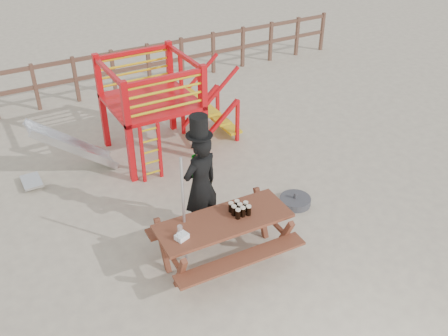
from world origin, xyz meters
TOP-DOWN VIEW (x-y plane):
  - ground at (0.00, 0.00)m, footprint 60.00×60.00m
  - back_fence at (0.00, 7.00)m, footprint 15.09×0.09m
  - playground_fort at (0.12, 3.58)m, footprint 4.71×1.84m
  - picnic_table at (-0.18, -0.07)m, footprint 2.13×1.51m
  - man_with_hat at (-0.15, 0.75)m, footprint 0.76×0.59m
  - metal_pole at (-0.72, 0.19)m, footprint 0.04×0.04m
  - parasol_base at (1.70, 0.57)m, footprint 0.58×0.58m
  - paper_bag at (-0.92, -0.15)m, footprint 0.21×0.19m
  - stout_pints at (0.11, -0.05)m, footprint 0.29×0.29m
  - empty_glasses at (-0.93, -0.11)m, footprint 0.15×0.21m

SIDE VIEW (x-z plane):
  - ground at x=0.00m, z-range 0.00..0.00m
  - parasol_base at x=1.70m, z-range -0.05..0.19m
  - picnic_table at x=-0.18m, z-range 0.11..0.91m
  - back_fence at x=0.00m, z-range 0.14..1.34m
  - paper_bag at x=-0.92m, z-range 0.81..0.89m
  - empty_glasses at x=-0.93m, z-range 0.80..0.95m
  - stout_pints at x=0.11m, z-range 0.81..0.98m
  - metal_pole at x=-0.72m, z-range 0.00..1.94m
  - man_with_hat at x=-0.15m, z-range -0.11..2.08m
  - playground_fort at x=0.12m, z-range 0.02..2.12m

